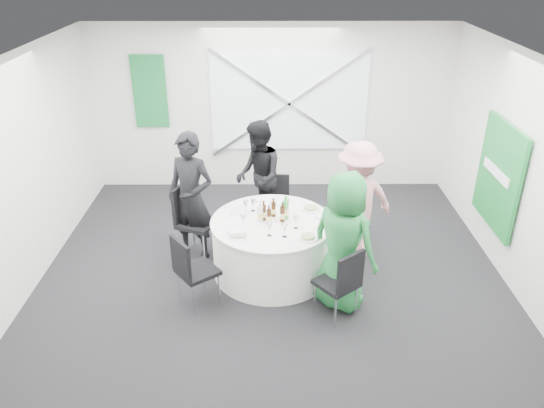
{
  "coord_description": "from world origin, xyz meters",
  "views": [
    {
      "loc": [
        -0.03,
        -5.68,
        3.94
      ],
      "look_at": [
        0.0,
        0.2,
        1.0
      ],
      "focal_mm": 35.0,
      "sensor_mm": 36.0,
      "label": 1
    }
  ],
  "objects_px": {
    "chair_front_right": "(342,280)",
    "green_water_bottle": "(286,210)",
    "person_man_back_left": "(191,198)",
    "chair_back_left": "(191,215)",
    "person_man_back": "(258,177)",
    "chair_back": "(276,200)",
    "banquet_table": "(272,247)",
    "person_woman_pink": "(357,201)",
    "chair_back_right": "(341,213)",
    "person_woman_green": "(343,242)",
    "clear_water_bottle": "(260,214)",
    "chair_front_left": "(191,267)"
  },
  "relations": [
    {
      "from": "chair_front_right",
      "to": "green_water_bottle",
      "type": "distance_m",
      "value": 1.25
    },
    {
      "from": "chair_front_right",
      "to": "person_man_back_left",
      "type": "xyz_separation_m",
      "value": [
        -1.85,
        1.38,
        0.35
      ]
    },
    {
      "from": "chair_back_left",
      "to": "person_man_back",
      "type": "xyz_separation_m",
      "value": [
        0.9,
        0.77,
        0.23
      ]
    },
    {
      "from": "chair_back",
      "to": "banquet_table",
      "type": "bearing_deg",
      "value": -90.0
    },
    {
      "from": "person_man_back",
      "to": "green_water_bottle",
      "type": "bearing_deg",
      "value": 8.53
    },
    {
      "from": "chair_back",
      "to": "chair_back_left",
      "type": "height_order",
      "value": "chair_back_left"
    },
    {
      "from": "person_woman_pink",
      "to": "green_water_bottle",
      "type": "bearing_deg",
      "value": 0.01
    },
    {
      "from": "chair_back_left",
      "to": "chair_back_right",
      "type": "relative_size",
      "value": 1.24
    },
    {
      "from": "person_man_back",
      "to": "person_woman_green",
      "type": "relative_size",
      "value": 0.97
    },
    {
      "from": "person_woman_pink",
      "to": "green_water_bottle",
      "type": "height_order",
      "value": "person_woman_pink"
    },
    {
      "from": "chair_back_left",
      "to": "clear_water_bottle",
      "type": "xyz_separation_m",
      "value": [
        0.95,
        -0.47,
        0.26
      ]
    },
    {
      "from": "chair_front_right",
      "to": "clear_water_bottle",
      "type": "bearing_deg",
      "value": -84.81
    },
    {
      "from": "chair_back",
      "to": "chair_back_left",
      "type": "xyz_separation_m",
      "value": [
        -1.17,
        -0.67,
        0.1
      ]
    },
    {
      "from": "chair_back_right",
      "to": "clear_water_bottle",
      "type": "height_order",
      "value": "clear_water_bottle"
    },
    {
      "from": "chair_back_right",
      "to": "chair_front_left",
      "type": "xyz_separation_m",
      "value": [
        -1.92,
        -1.48,
        0.07
      ]
    },
    {
      "from": "chair_front_left",
      "to": "banquet_table",
      "type": "bearing_deg",
      "value": -90.0
    },
    {
      "from": "banquet_table",
      "to": "chair_back_right",
      "type": "xyz_separation_m",
      "value": [
        0.98,
        0.76,
        0.1
      ]
    },
    {
      "from": "chair_back_right",
      "to": "green_water_bottle",
      "type": "xyz_separation_m",
      "value": [
        -0.8,
        -0.69,
        0.41
      ]
    },
    {
      "from": "banquet_table",
      "to": "person_woman_green",
      "type": "bearing_deg",
      "value": -39.75
    },
    {
      "from": "clear_water_bottle",
      "to": "chair_back",
      "type": "bearing_deg",
      "value": 79.06
    },
    {
      "from": "chair_back_left",
      "to": "person_man_back_left",
      "type": "bearing_deg",
      "value": -128.97
    },
    {
      "from": "banquet_table",
      "to": "chair_back",
      "type": "bearing_deg",
      "value": 86.47
    },
    {
      "from": "chair_back_left",
      "to": "chair_front_left",
      "type": "height_order",
      "value": "chair_back_left"
    },
    {
      "from": "chair_front_left",
      "to": "chair_back_left",
      "type": "bearing_deg",
      "value": -30.02
    },
    {
      "from": "chair_back",
      "to": "chair_front_left",
      "type": "bearing_deg",
      "value": -115.12
    },
    {
      "from": "chair_back_right",
      "to": "person_woman_green",
      "type": "height_order",
      "value": "person_woman_green"
    },
    {
      "from": "chair_back_left",
      "to": "chair_front_right",
      "type": "distance_m",
      "value": 2.37
    },
    {
      "from": "person_man_back_left",
      "to": "green_water_bottle",
      "type": "xyz_separation_m",
      "value": [
        1.24,
        -0.34,
        -0.0
      ]
    },
    {
      "from": "chair_front_left",
      "to": "person_man_back_left",
      "type": "distance_m",
      "value": 1.19
    },
    {
      "from": "clear_water_bottle",
      "to": "person_man_back_left",
      "type": "bearing_deg",
      "value": 155.58
    },
    {
      "from": "chair_front_left",
      "to": "person_woman_green",
      "type": "xyz_separation_m",
      "value": [
        1.76,
        0.05,
        0.3
      ]
    },
    {
      "from": "chair_back_right",
      "to": "chair_front_right",
      "type": "bearing_deg",
      "value": -44.25
    },
    {
      "from": "banquet_table",
      "to": "person_woman_green",
      "type": "height_order",
      "value": "person_woman_green"
    },
    {
      "from": "green_water_bottle",
      "to": "clear_water_bottle",
      "type": "relative_size",
      "value": 1.17
    },
    {
      "from": "clear_water_bottle",
      "to": "chair_front_right",
      "type": "bearing_deg",
      "value": -46.08
    },
    {
      "from": "chair_back",
      "to": "chair_front_left",
      "type": "xyz_separation_m",
      "value": [
        -1.02,
        -1.86,
        0.05
      ]
    },
    {
      "from": "chair_front_left",
      "to": "person_man_back",
      "type": "xyz_separation_m",
      "value": [
        0.75,
        1.96,
        0.28
      ]
    },
    {
      "from": "chair_front_right",
      "to": "green_water_bottle",
      "type": "bearing_deg",
      "value": -98.49
    },
    {
      "from": "chair_back",
      "to": "person_man_back_left",
      "type": "relative_size",
      "value": 0.48
    },
    {
      "from": "banquet_table",
      "to": "green_water_bottle",
      "type": "height_order",
      "value": "green_water_bottle"
    },
    {
      "from": "chair_back_left",
      "to": "person_man_back",
      "type": "relative_size",
      "value": 0.61
    },
    {
      "from": "person_woman_green",
      "to": "chair_front_left",
      "type": "bearing_deg",
      "value": 41.23
    },
    {
      "from": "chair_front_right",
      "to": "chair_front_left",
      "type": "height_order",
      "value": "chair_front_left"
    },
    {
      "from": "person_man_back_left",
      "to": "green_water_bottle",
      "type": "distance_m",
      "value": 1.29
    },
    {
      "from": "chair_back_left",
      "to": "person_woman_green",
      "type": "distance_m",
      "value": 2.24
    },
    {
      "from": "green_water_bottle",
      "to": "clear_water_bottle",
      "type": "xyz_separation_m",
      "value": [
        -0.32,
        -0.07,
        -0.02
      ]
    },
    {
      "from": "chair_back",
      "to": "person_man_back_left",
      "type": "bearing_deg",
      "value": -143.78
    },
    {
      "from": "chair_back_right",
      "to": "person_man_back",
      "type": "xyz_separation_m",
      "value": [
        -1.17,
        0.48,
        0.35
      ]
    },
    {
      "from": "chair_back_right",
      "to": "person_man_back",
      "type": "distance_m",
      "value": 1.32
    },
    {
      "from": "banquet_table",
      "to": "chair_back",
      "type": "distance_m",
      "value": 1.15
    }
  ]
}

